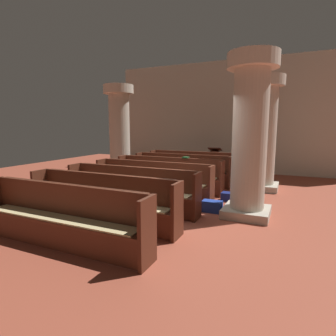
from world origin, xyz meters
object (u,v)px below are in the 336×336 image
(pillar_far_side, at_px, (120,131))
(hymn_book, at_px, (186,157))
(kneeler_box_navy, at_px, (229,197))
(pillar_aisle_rear, at_px, (250,134))
(pew_row_2, at_px, (169,174))
(lectern, at_px, (215,164))
(pew_row_3, at_px, (152,180))
(pew_row_5, at_px, (102,199))
(pillar_aisle_side, at_px, (263,132))
(pew_row_0, at_px, (192,165))
(pew_row_4, at_px, (131,188))
(kneeler_box_blue, at_px, (212,206))
(pew_row_6, at_px, (60,215))
(pew_row_1, at_px, (182,169))

(pillar_far_side, distance_m, hymn_book, 3.09)
(kneeler_box_navy, bearing_deg, pillar_aisle_rear, -59.95)
(pew_row_2, height_order, pillar_aisle_rear, pillar_aisle_rear)
(pew_row_2, relative_size, lectern, 2.98)
(pew_row_3, xyz_separation_m, pew_row_5, (0.00, -2.09, 0.00))
(pew_row_2, relative_size, pillar_aisle_side, 0.98)
(pew_row_5, relative_size, lectern, 2.98)
(pew_row_0, height_order, kneeler_box_navy, pew_row_0)
(pew_row_5, xyz_separation_m, kneeler_box_navy, (1.87, 2.70, -0.40))
(pew_row_3, height_order, pew_row_4, same)
(kneeler_box_blue, bearing_deg, pew_row_4, -161.20)
(pew_row_3, bearing_deg, pew_row_6, -90.00)
(pew_row_2, height_order, kneeler_box_blue, pew_row_2)
(pew_row_1, height_order, pillar_far_side, pillar_far_side)
(lectern, xyz_separation_m, kneeler_box_navy, (1.29, -3.45, -0.35))
(pillar_aisle_rear, bearing_deg, pillar_far_side, 152.77)
(pew_row_0, xyz_separation_m, pew_row_1, (0.00, -1.04, 0.00))
(pew_row_0, relative_size, pillar_far_side, 0.98)
(pillar_aisle_rear, relative_size, kneeler_box_navy, 9.30)
(pew_row_6, xyz_separation_m, hymn_book, (0.46, 4.36, 0.48))
(pillar_aisle_rear, bearing_deg, hymn_book, 140.69)
(pew_row_6, relative_size, kneeler_box_blue, 7.47)
(pew_row_4, bearing_deg, pew_row_5, -90.00)
(pew_row_2, distance_m, pew_row_5, 3.13)
(pew_row_4, relative_size, pew_row_5, 1.00)
(pew_row_5, distance_m, kneeler_box_blue, 2.41)
(pillar_far_side, bearing_deg, pew_row_0, 23.15)
(pew_row_2, relative_size, pew_row_3, 1.00)
(pew_row_0, distance_m, pew_row_3, 3.13)
(pew_row_4, xyz_separation_m, pillar_aisle_rear, (2.47, 0.63, 1.22))
(pew_row_2, xyz_separation_m, lectern, (0.58, 3.02, -0.05))
(pew_row_4, bearing_deg, kneeler_box_blue, 18.80)
(pew_row_6, distance_m, kneeler_box_blue, 3.21)
(lectern, bearing_deg, pew_row_0, -121.64)
(pillar_far_side, height_order, hymn_book, pillar_far_side)
(hymn_book, distance_m, kneeler_box_blue, 2.28)
(pew_row_4, distance_m, pillar_aisle_rear, 2.82)
(pew_row_3, distance_m, pew_row_5, 2.09)
(pew_row_0, distance_m, pew_row_1, 1.04)
(pew_row_2, xyz_separation_m, pillar_far_side, (-2.42, 1.05, 1.22))
(kneeler_box_blue, xyz_separation_m, kneeler_box_navy, (0.14, 1.07, -0.02))
(pew_row_0, distance_m, pew_row_4, 4.17)
(lectern, bearing_deg, kneeler_box_navy, -69.43)
(pew_row_1, relative_size, pillar_aisle_rear, 0.98)
(lectern, bearing_deg, hymn_book, -92.37)
(pew_row_1, bearing_deg, pew_row_2, -90.00)
(pew_row_0, bearing_deg, pew_row_1, -90.00)
(pew_row_6, distance_m, kneeler_box_navy, 4.20)
(pew_row_1, distance_m, pillar_aisle_rear, 3.72)
(pew_row_3, distance_m, kneeler_box_blue, 1.83)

